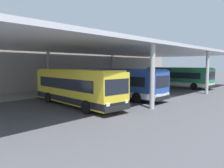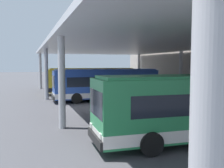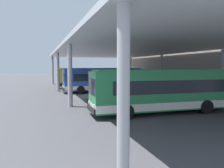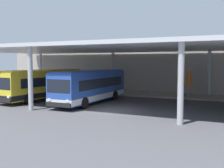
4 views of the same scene
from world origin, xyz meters
TOP-DOWN VIEW (x-y plane):
  - ground_plane at (0.00, 0.00)m, footprint 200.00×200.00m
  - platform_kerb at (0.00, 11.75)m, footprint 42.00×4.50m
  - station_building_facade at (0.00, 15.00)m, footprint 48.00×1.60m
  - canopy_shelter at (0.00, 5.50)m, footprint 40.00×17.00m
  - bus_nearest_bay at (-9.55, 3.11)m, footprint 3.28×10.68m
  - bus_second_bay at (-3.67, 3.16)m, footprint 2.77×10.54m
  - bus_middle_bay at (10.71, 3.55)m, footprint 3.00×10.62m
  - bench_waiting at (-5.46, 11.82)m, footprint 1.80×0.45m
  - trash_bin at (-8.06, 11.80)m, footprint 0.52×0.52m
  - banner_sign at (4.35, 10.94)m, footprint 0.70×0.12m

SIDE VIEW (x-z plane):
  - ground_plane at x=0.00m, z-range 0.00..0.00m
  - platform_kerb at x=0.00m, z-range 0.00..0.18m
  - bench_waiting at x=-5.46m, z-range 0.20..1.12m
  - trash_bin at x=-8.06m, z-range 0.19..1.17m
  - bus_nearest_bay at x=-9.55m, z-range 0.07..3.24m
  - bus_second_bay at x=-3.67m, z-range 0.07..3.24m
  - bus_middle_bay at x=10.71m, z-range 0.07..3.24m
  - banner_sign at x=4.35m, z-range 0.38..3.58m
  - station_building_facade at x=0.00m, z-range 0.00..7.13m
  - canopy_shelter at x=0.00m, z-range 2.54..8.09m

